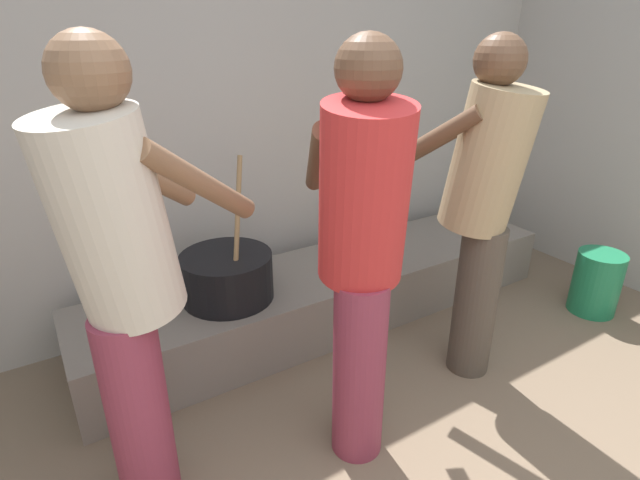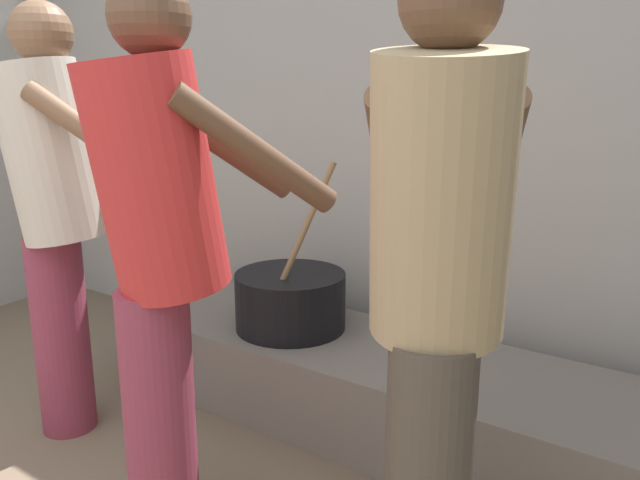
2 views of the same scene
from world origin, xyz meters
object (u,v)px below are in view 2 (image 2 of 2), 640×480
cook_in_cream_shirt (56,200)px  cook_in_red_shirt (161,240)px  cook_in_tan_shirt (437,276)px  cooking_pot_main (290,300)px

cook_in_cream_shirt → cook_in_red_shirt: bearing=-13.6°
cook_in_cream_shirt → cook_in_tan_shirt: bearing=-2.3°
cook_in_cream_shirt → cook_in_tan_shirt: size_ratio=1.01×
cook_in_red_shirt → cook_in_cream_shirt: bearing=166.4°
cooking_pot_main → cook_in_red_shirt: size_ratio=0.44×
cook_in_red_shirt → cook_in_tan_shirt: size_ratio=1.00×
cooking_pot_main → cook_in_tan_shirt: size_ratio=0.44×
cook_in_red_shirt → cook_in_cream_shirt: size_ratio=0.99×
cooking_pot_main → cook_in_tan_shirt: bearing=-36.8°
cooking_pot_main → cook_in_red_shirt: (0.20, -0.82, 0.44)m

